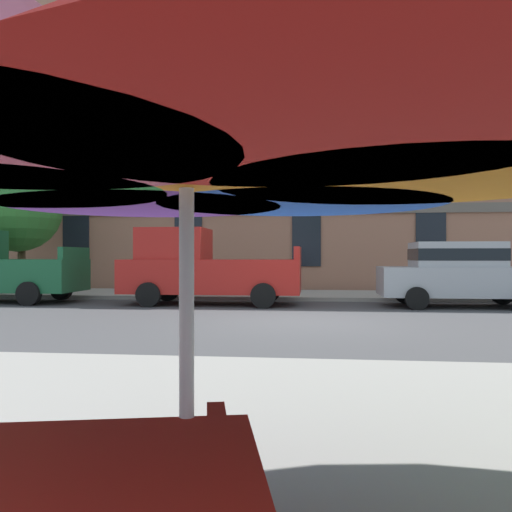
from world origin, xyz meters
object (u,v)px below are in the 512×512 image
street_tree_left (17,203)px  patio_umbrella (187,118)px  sedan_silver (460,272)px  pickup_red (204,269)px

street_tree_left → patio_umbrella: street_tree_left is taller
sedan_silver → pickup_red: bearing=180.0°
pickup_red → street_tree_left: (-7.46, 2.84, 2.27)m
pickup_red → street_tree_left: 8.30m
pickup_red → patio_umbrella: bearing=-78.2°
pickup_red → patio_umbrella: size_ratio=1.56×
street_tree_left → pickup_red: bearing=-20.8°
sedan_silver → patio_umbrella: bearing=-109.5°
street_tree_left → patio_umbrella: (10.11, -15.54, -1.34)m
sedan_silver → patio_umbrella: patio_umbrella is taller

